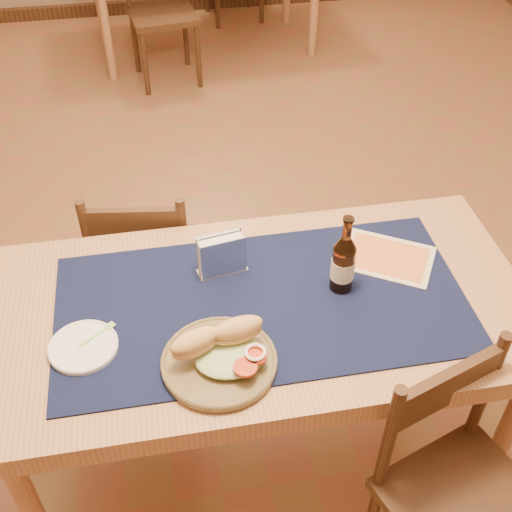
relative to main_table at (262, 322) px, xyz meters
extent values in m
cube|color=brown|center=(0.00, 0.80, -0.68)|extent=(6.00, 7.00, 0.02)
cylinder|color=#AF7852|center=(-0.72, -0.32, -0.31)|extent=(0.06, 0.06, 0.71)
cylinder|color=#AF7852|center=(0.72, -0.32, -0.31)|extent=(0.06, 0.06, 0.71)
cylinder|color=#AF7852|center=(-0.72, 0.32, -0.31)|extent=(0.06, 0.06, 0.71)
cylinder|color=#AF7852|center=(0.72, 0.32, -0.31)|extent=(0.06, 0.06, 0.71)
cube|color=#AF7852|center=(0.00, 0.00, 0.06)|extent=(1.60, 0.80, 0.04)
cube|color=black|center=(0.00, 0.00, 0.09)|extent=(1.20, 0.60, 0.01)
cube|color=#3F2B16|center=(0.00, 4.27, -0.62)|extent=(6.00, 0.06, 0.10)
cylinder|color=#AF7852|center=(-0.50, 3.07, -0.31)|extent=(0.06, 0.06, 0.71)
cylinder|color=#AF7852|center=(0.98, 3.20, -0.31)|extent=(0.06, 0.06, 0.71)
cylinder|color=#3F2B16|center=(-0.15, 0.77, -0.46)|extent=(0.03, 0.03, 0.41)
cylinder|color=#3F2B16|center=(-0.48, 0.82, -0.46)|extent=(0.03, 0.03, 0.41)
cylinder|color=#3F2B16|center=(-0.20, 0.44, -0.46)|extent=(0.03, 0.03, 0.41)
cylinder|color=#3F2B16|center=(-0.52, 0.49, -0.46)|extent=(0.03, 0.03, 0.41)
cube|color=#3F2B16|center=(-0.34, 0.63, -0.25)|extent=(0.44, 0.44, 0.04)
cube|color=#3F2B16|center=(-0.36, 0.46, 0.07)|extent=(0.33, 0.07, 0.13)
cylinder|color=#3F2B16|center=(-0.20, 0.43, -0.04)|extent=(0.03, 0.03, 0.42)
cylinder|color=#3F2B16|center=(-0.53, 0.48, -0.04)|extent=(0.03, 0.03, 0.42)
cylinder|color=#3F2B16|center=(0.58, -0.34, -0.45)|extent=(0.03, 0.03, 0.43)
cube|color=#3F2B16|center=(0.47, -0.56, -0.24)|extent=(0.51, 0.51, 0.04)
cube|color=#3F2B16|center=(0.41, -0.39, 0.10)|extent=(0.33, 0.14, 0.13)
cylinder|color=#3F2B16|center=(0.25, -0.45, -0.02)|extent=(0.03, 0.03, 0.44)
cylinder|color=#3F2B16|center=(0.58, -0.33, -0.02)|extent=(0.03, 0.03, 0.44)
cylinder|color=#3F2B16|center=(-0.27, 2.80, -0.44)|extent=(0.04, 0.04, 0.46)
cylinder|color=#3F2B16|center=(0.09, 2.85, -0.44)|extent=(0.04, 0.04, 0.46)
cylinder|color=#3F2B16|center=(-0.32, 3.16, -0.44)|extent=(0.04, 0.04, 0.46)
cylinder|color=#3F2B16|center=(0.04, 3.21, -0.44)|extent=(0.04, 0.04, 0.46)
cube|color=#3F2B16|center=(-0.11, 3.00, -0.21)|extent=(0.48, 0.48, 0.04)
cylinder|color=brown|center=(-0.15, -0.21, 0.10)|extent=(0.31, 0.31, 0.02)
torus|color=brown|center=(-0.15, -0.21, 0.10)|extent=(0.31, 0.31, 0.01)
ellipsoid|color=#ADC587|center=(-0.13, -0.21, 0.12)|extent=(0.19, 0.15, 0.03)
ellipsoid|color=tan|center=(-0.21, -0.19, 0.17)|extent=(0.15, 0.10, 0.07)
ellipsoid|color=tan|center=(-0.10, -0.17, 0.17)|extent=(0.15, 0.08, 0.08)
cylinder|color=red|center=(-0.09, -0.27, 0.14)|extent=(0.06, 0.06, 0.01)
cylinder|color=red|center=(-0.06, -0.24, 0.14)|extent=(0.06, 0.06, 0.01)
torus|color=white|center=(-0.06, -0.24, 0.16)|extent=(0.06, 0.06, 0.01)
cylinder|color=white|center=(-0.51, -0.09, 0.09)|extent=(0.19, 0.19, 0.01)
torus|color=white|center=(-0.51, -0.09, 0.10)|extent=(0.19, 0.19, 0.01)
cube|color=#8BD374|center=(-0.49, -0.06, 0.10)|extent=(0.08, 0.06, 0.00)
cube|color=#8BD374|center=(-0.44, -0.03, 0.10)|extent=(0.03, 0.03, 0.00)
cylinder|color=#49240D|center=(0.24, 0.02, 0.17)|extent=(0.07, 0.07, 0.15)
cone|color=#49240D|center=(0.24, 0.02, 0.26)|extent=(0.07, 0.07, 0.04)
cylinder|color=#49240D|center=(0.24, 0.02, 0.31)|extent=(0.03, 0.03, 0.06)
cylinder|color=#49240D|center=(0.24, 0.02, 0.35)|extent=(0.03, 0.03, 0.01)
cylinder|color=beige|center=(0.24, 0.02, 0.17)|extent=(0.07, 0.07, 0.07)
cube|color=silver|center=(-0.10, 0.15, 0.09)|extent=(0.16, 0.08, 0.00)
cube|color=silver|center=(-0.09, 0.13, 0.16)|extent=(0.14, 0.03, 0.13)
cube|color=silver|center=(-0.10, 0.18, 0.16)|extent=(0.14, 0.03, 0.13)
cube|color=silver|center=(-0.10, 0.15, 0.15)|extent=(0.14, 0.06, 0.12)
cube|color=teal|center=(-0.09, 0.13, 0.16)|extent=(0.10, 0.02, 0.04)
cube|color=beige|center=(0.43, 0.12, 0.09)|extent=(0.34, 0.32, 0.00)
cube|color=#CE7335|center=(0.43, 0.12, 0.09)|extent=(0.29, 0.27, 0.00)
camera|label=1|loc=(-0.25, -1.29, 1.45)|focal=45.00mm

